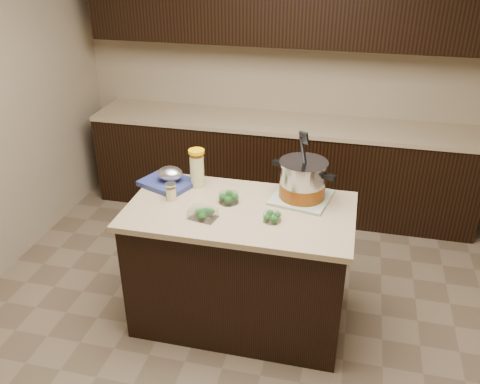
# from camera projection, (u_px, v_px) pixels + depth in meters

# --- Properties ---
(ground_plane) EXTENTS (4.00, 4.00, 0.00)m
(ground_plane) POSITION_uv_depth(u_px,v_px,m) (240.00, 317.00, 3.67)
(ground_plane) COLOR brown
(ground_plane) RESTS_ON ground
(room_shell) EXTENTS (4.04, 4.04, 2.72)m
(room_shell) POSITION_uv_depth(u_px,v_px,m) (240.00, 84.00, 2.88)
(room_shell) COLOR tan
(room_shell) RESTS_ON ground
(back_cabinets) EXTENTS (3.60, 0.63, 2.33)m
(back_cabinets) POSITION_uv_depth(u_px,v_px,m) (283.00, 116.00, 4.74)
(back_cabinets) COLOR black
(back_cabinets) RESTS_ON ground
(island) EXTENTS (1.46, 0.81, 0.90)m
(island) POSITION_uv_depth(u_px,v_px,m) (240.00, 266.00, 3.46)
(island) COLOR black
(island) RESTS_ON ground
(dish_towel) EXTENTS (0.42, 0.42, 0.02)m
(dish_towel) POSITION_uv_depth(u_px,v_px,m) (302.00, 197.00, 3.37)
(dish_towel) COLOR #56754E
(dish_towel) RESTS_ON island
(stock_pot) EXTENTS (0.43, 0.41, 0.45)m
(stock_pot) POSITION_uv_depth(u_px,v_px,m) (303.00, 182.00, 3.32)
(stock_pot) COLOR #B7B7BC
(stock_pot) RESTS_ON dish_towel
(lemonade_pitcher) EXTENTS (0.14, 0.14, 0.27)m
(lemonade_pitcher) POSITION_uv_depth(u_px,v_px,m) (197.00, 169.00, 3.49)
(lemonade_pitcher) COLOR #DCD286
(lemonade_pitcher) RESTS_ON island
(mason_jar) EXTENTS (0.10, 0.10, 0.12)m
(mason_jar) POSITION_uv_depth(u_px,v_px,m) (171.00, 192.00, 3.34)
(mason_jar) COLOR #DCD286
(mason_jar) RESTS_ON island
(broccoli_tub_left) EXTENTS (0.15, 0.15, 0.06)m
(broccoli_tub_left) POSITION_uv_depth(u_px,v_px,m) (229.00, 198.00, 3.32)
(broccoli_tub_left) COLOR silver
(broccoli_tub_left) RESTS_ON island
(broccoli_tub_right) EXTENTS (0.14, 0.14, 0.05)m
(broccoli_tub_right) POSITION_uv_depth(u_px,v_px,m) (272.00, 217.00, 3.11)
(broccoli_tub_right) COLOR silver
(broccoli_tub_right) RESTS_ON island
(broccoli_tub_rect) EXTENTS (0.19, 0.15, 0.06)m
(broccoli_tub_rect) POSITION_uv_depth(u_px,v_px,m) (203.00, 214.00, 3.14)
(broccoli_tub_rect) COLOR silver
(broccoli_tub_rect) RESTS_ON island
(blue_tray) EXTENTS (0.42, 0.39, 0.13)m
(blue_tray) POSITION_uv_depth(u_px,v_px,m) (169.00, 179.00, 3.53)
(blue_tray) COLOR navy
(blue_tray) RESTS_ON island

